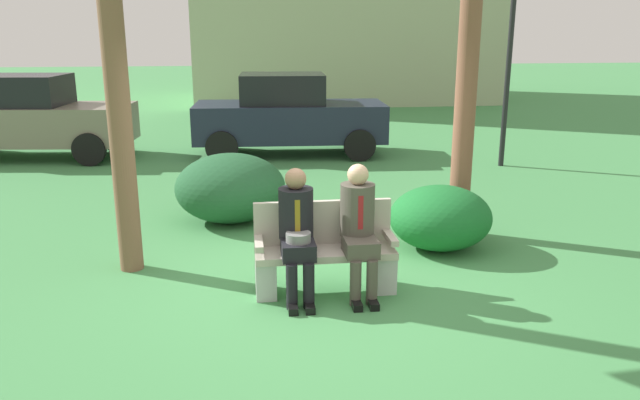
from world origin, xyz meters
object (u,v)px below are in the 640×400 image
object	(u,v)px
shrub_near_bench	(240,193)
parked_car_near	(30,117)
street_lamp	(509,56)
shrub_mid_lawn	(230,188)
park_bench	(324,253)
parked_car_far	(288,115)
shrub_far_lawn	(440,218)
seated_man_right	(359,223)
seated_man_left	(297,228)

from	to	relation	value
shrub_near_bench	parked_car_near	distance (m)	6.30
street_lamp	shrub_mid_lawn	bearing A→B (deg)	-150.34
park_bench	shrub_near_bench	world-z (taller)	park_bench
parked_car_near	parked_car_far	size ratio (longest dim) A/B	1.02
parked_car_far	street_lamp	world-z (taller)	street_lamp
shrub_mid_lawn	shrub_far_lawn	size ratio (longest dim) A/B	1.22
shrub_mid_lawn	parked_car_near	bearing A→B (deg)	129.63
shrub_mid_lawn	street_lamp	world-z (taller)	street_lamp
shrub_near_bench	shrub_far_lawn	size ratio (longest dim) A/B	0.91
shrub_far_lawn	parked_car_near	bearing A→B (deg)	135.96
shrub_near_bench	parked_car_far	distance (m)	4.53
parked_car_near	parked_car_far	xyz separation A→B (m)	(5.21, -0.32, 0.00)
park_bench	seated_man_right	size ratio (longest dim) A/B	1.07
seated_man_left	shrub_near_bench	xyz separation A→B (m)	(-0.54, 2.80, -0.37)
seated_man_left	parked_car_near	xyz separation A→B (m)	(-4.71, 7.50, 0.12)
shrub_far_lawn	street_lamp	distance (m)	5.40
parked_car_near	shrub_near_bench	bearing A→B (deg)	-48.46
seated_man_left	shrub_mid_lawn	distance (m)	2.71
seated_man_left	shrub_mid_lawn	world-z (taller)	seated_man_left
parked_car_far	street_lamp	distance (m)	4.49
seated_man_left	shrub_far_lawn	distance (m)	2.20
shrub_near_bench	seated_man_right	bearing A→B (deg)	-67.53
seated_man_right	street_lamp	size ratio (longest dim) A/B	0.39
seated_man_left	shrub_far_lawn	world-z (taller)	seated_man_left
shrub_mid_lawn	shrub_far_lawn	world-z (taller)	shrub_mid_lawn
seated_man_left	shrub_far_lawn	bearing A→B (deg)	32.63
park_bench	shrub_far_lawn	distance (m)	1.87
park_bench	shrub_far_lawn	xyz separation A→B (m)	(1.55, 1.05, -0.01)
seated_man_left	shrub_mid_lawn	size ratio (longest dim) A/B	0.85
park_bench	seated_man_right	xyz separation A→B (m)	(0.32, -0.12, 0.33)
parked_car_near	seated_man_right	bearing A→B (deg)	-54.62
seated_man_right	parked_car_far	distance (m)	7.17
seated_man_right	street_lamp	world-z (taller)	street_lamp
shrub_near_bench	parked_car_far	world-z (taller)	parked_car_far
shrub_mid_lawn	shrub_near_bench	bearing A→B (deg)	55.31
shrub_near_bench	seated_man_left	bearing A→B (deg)	-78.98
seated_man_left	parked_car_near	bearing A→B (deg)	122.14
parked_car_near	park_bench	bearing A→B (deg)	-55.87
seated_man_left	shrub_near_bench	bearing A→B (deg)	101.02
seated_man_right	street_lamp	xyz separation A→B (m)	(3.88, 5.55, 1.35)
shrub_mid_lawn	shrub_far_lawn	distance (m)	2.89
parked_car_near	parked_car_far	world-z (taller)	same
seated_man_right	shrub_mid_lawn	bearing A→B (deg)	116.08
seated_man_right	shrub_far_lawn	xyz separation A→B (m)	(1.22, 1.17, -0.34)
shrub_mid_lawn	parked_car_near	world-z (taller)	parked_car_near
park_bench	shrub_near_bench	distance (m)	2.80
park_bench	shrub_near_bench	xyz separation A→B (m)	(-0.83, 2.67, -0.05)
parked_car_near	parked_car_far	distance (m)	5.22
seated_man_left	shrub_far_lawn	size ratio (longest dim) A/B	1.04
shrub_near_bench	street_lamp	world-z (taller)	street_lamp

